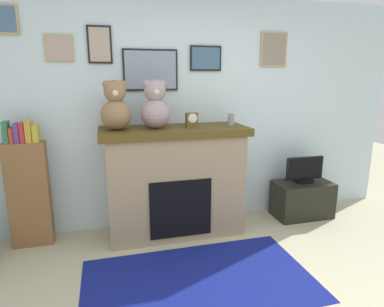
{
  "coord_description": "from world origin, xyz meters",
  "views": [
    {
      "loc": [
        -1.01,
        -1.74,
        1.72
      ],
      "look_at": [
        -0.11,
        1.65,
        0.9
      ],
      "focal_mm": 30.67,
      "sensor_mm": 36.0,
      "label": 1
    }
  ],
  "objects_px": {
    "fireplace": "(175,181)",
    "candle_jar": "(231,119)",
    "television": "(304,171)",
    "tv_stand": "(302,199)",
    "teddy_bear_grey": "(116,108)",
    "teddy_bear_cream": "(155,107)",
    "bookshelf": "(29,189)",
    "mantel_clock": "(192,120)"
  },
  "relations": [
    {
      "from": "fireplace",
      "to": "candle_jar",
      "type": "distance_m",
      "value": 0.92
    },
    {
      "from": "fireplace",
      "to": "television",
      "type": "height_order",
      "value": "fireplace"
    },
    {
      "from": "tv_stand",
      "to": "teddy_bear_grey",
      "type": "xyz_separation_m",
      "value": [
        -2.22,
        -0.01,
        1.2
      ]
    },
    {
      "from": "teddy_bear_grey",
      "to": "television",
      "type": "bearing_deg",
      "value": 0.33
    },
    {
      "from": "television",
      "to": "tv_stand",
      "type": "bearing_deg",
      "value": 90.0
    },
    {
      "from": "teddy_bear_cream",
      "to": "candle_jar",
      "type": "bearing_deg",
      "value": 0.04
    },
    {
      "from": "tv_stand",
      "to": "teddy_bear_cream",
      "type": "bearing_deg",
      "value": -179.56
    },
    {
      "from": "tv_stand",
      "to": "candle_jar",
      "type": "bearing_deg",
      "value": -179.22
    },
    {
      "from": "tv_stand",
      "to": "bookshelf",
      "type": "bearing_deg",
      "value": 178.17
    },
    {
      "from": "tv_stand",
      "to": "teddy_bear_cream",
      "type": "xyz_separation_m",
      "value": [
        -1.83,
        -0.01,
        1.2
      ]
    },
    {
      "from": "bookshelf",
      "to": "candle_jar",
      "type": "height_order",
      "value": "candle_jar"
    },
    {
      "from": "bookshelf",
      "to": "teddy_bear_grey",
      "type": "relative_size",
      "value": 2.63
    },
    {
      "from": "television",
      "to": "mantel_clock",
      "type": "relative_size",
      "value": 3.25
    },
    {
      "from": "bookshelf",
      "to": "tv_stand",
      "type": "distance_m",
      "value": 3.15
    },
    {
      "from": "fireplace",
      "to": "mantel_clock",
      "type": "xyz_separation_m",
      "value": [
        0.19,
        -0.02,
        0.67
      ]
    },
    {
      "from": "fireplace",
      "to": "mantel_clock",
      "type": "height_order",
      "value": "mantel_clock"
    },
    {
      "from": "bookshelf",
      "to": "teddy_bear_grey",
      "type": "xyz_separation_m",
      "value": [
        0.91,
        -0.11,
        0.81
      ]
    },
    {
      "from": "bookshelf",
      "to": "teddy_bear_grey",
      "type": "distance_m",
      "value": 1.22
    },
    {
      "from": "bookshelf",
      "to": "teddy_bear_cream",
      "type": "xyz_separation_m",
      "value": [
        1.3,
        -0.11,
        0.81
      ]
    },
    {
      "from": "television",
      "to": "teddy_bear_grey",
      "type": "bearing_deg",
      "value": -179.67
    },
    {
      "from": "bookshelf",
      "to": "mantel_clock",
      "type": "height_order",
      "value": "mantel_clock"
    },
    {
      "from": "fireplace",
      "to": "teddy_bear_grey",
      "type": "height_order",
      "value": "teddy_bear_grey"
    },
    {
      "from": "fireplace",
      "to": "candle_jar",
      "type": "relative_size",
      "value": 11.73
    },
    {
      "from": "bookshelf",
      "to": "candle_jar",
      "type": "distance_m",
      "value": 2.24
    },
    {
      "from": "bookshelf",
      "to": "tv_stand",
      "type": "bearing_deg",
      "value": -1.83
    },
    {
      "from": "mantel_clock",
      "to": "teddy_bear_cream",
      "type": "bearing_deg",
      "value": 179.86
    },
    {
      "from": "teddy_bear_grey",
      "to": "fireplace",
      "type": "bearing_deg",
      "value": 1.77
    },
    {
      "from": "teddy_bear_grey",
      "to": "teddy_bear_cream",
      "type": "height_order",
      "value": "teddy_bear_cream"
    },
    {
      "from": "tv_stand",
      "to": "mantel_clock",
      "type": "height_order",
      "value": "mantel_clock"
    },
    {
      "from": "bookshelf",
      "to": "tv_stand",
      "type": "relative_size",
      "value": 1.85
    },
    {
      "from": "candle_jar",
      "to": "television",
      "type": "bearing_deg",
      "value": 0.71
    },
    {
      "from": "fireplace",
      "to": "teddy_bear_cream",
      "type": "bearing_deg",
      "value": -174.69
    },
    {
      "from": "teddy_bear_grey",
      "to": "candle_jar",
      "type": "bearing_deg",
      "value": 0.03
    },
    {
      "from": "television",
      "to": "fireplace",
      "type": "bearing_deg",
      "value": 179.81
    },
    {
      "from": "mantel_clock",
      "to": "teddy_bear_grey",
      "type": "height_order",
      "value": "teddy_bear_grey"
    },
    {
      "from": "television",
      "to": "teddy_bear_cream",
      "type": "height_order",
      "value": "teddy_bear_cream"
    },
    {
      "from": "bookshelf",
      "to": "teddy_bear_cream",
      "type": "bearing_deg",
      "value": -5.01
    },
    {
      "from": "bookshelf",
      "to": "television",
      "type": "height_order",
      "value": "bookshelf"
    },
    {
      "from": "mantel_clock",
      "to": "candle_jar",
      "type": "bearing_deg",
      "value": 0.2
    },
    {
      "from": "fireplace",
      "to": "tv_stand",
      "type": "bearing_deg",
      "value": -0.15
    },
    {
      "from": "mantel_clock",
      "to": "bookshelf",
      "type": "bearing_deg",
      "value": 176.1
    },
    {
      "from": "mantel_clock",
      "to": "teddy_bear_grey",
      "type": "bearing_deg",
      "value": 179.93
    }
  ]
}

